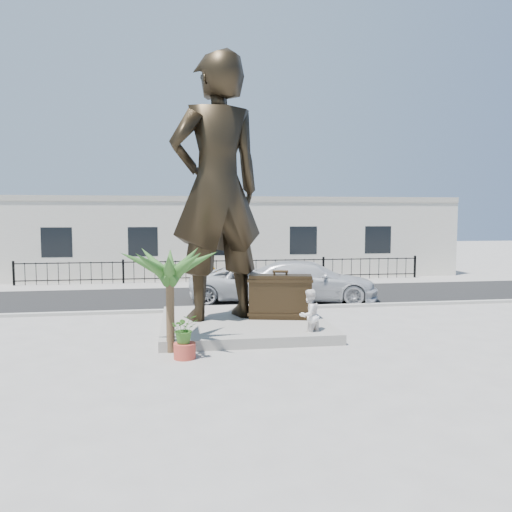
{
  "coord_description": "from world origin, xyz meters",
  "views": [
    {
      "loc": [
        -2.49,
        -14.31,
        3.67
      ],
      "look_at": [
        0.0,
        2.0,
        2.3
      ],
      "focal_mm": 35.0,
      "sensor_mm": 36.0,
      "label": 1
    }
  ],
  "objects_px": {
    "suitcase": "(280,297)",
    "tourist": "(309,315)",
    "statue": "(217,188)",
    "car_white": "(250,283)"
  },
  "relations": [
    {
      "from": "suitcase",
      "to": "tourist",
      "type": "height_order",
      "value": "suitcase"
    },
    {
      "from": "suitcase",
      "to": "statue",
      "type": "bearing_deg",
      "value": -177.26
    },
    {
      "from": "suitcase",
      "to": "tourist",
      "type": "bearing_deg",
      "value": -63.73
    },
    {
      "from": "statue",
      "to": "suitcase",
      "type": "distance_m",
      "value": 4.07
    },
    {
      "from": "statue",
      "to": "suitcase",
      "type": "relative_size",
      "value": 4.19
    },
    {
      "from": "suitcase",
      "to": "car_white",
      "type": "bearing_deg",
      "value": 105.08
    },
    {
      "from": "suitcase",
      "to": "tourist",
      "type": "distance_m",
      "value": 1.97
    },
    {
      "from": "statue",
      "to": "suitcase",
      "type": "bearing_deg",
      "value": 152.97
    },
    {
      "from": "tourist",
      "to": "car_white",
      "type": "height_order",
      "value": "tourist"
    },
    {
      "from": "statue",
      "to": "suitcase",
      "type": "xyz_separation_m",
      "value": [
        2.02,
        -0.34,
        -3.52
      ]
    }
  ]
}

